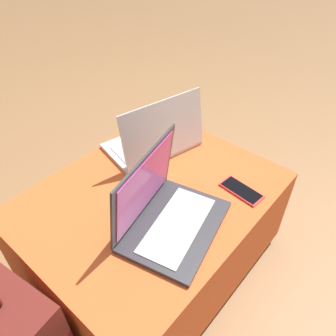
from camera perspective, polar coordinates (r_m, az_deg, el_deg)
name	(u,v)px	position (r m, az deg, el deg)	size (l,w,h in m)	color
ground_plane	(154,260)	(1.48, -2.44, -15.73)	(14.00, 14.00, 0.00)	olive
ottoman	(153,230)	(1.32, -2.70, -10.72)	(0.89, 0.70, 0.41)	maroon
laptop_near	(165,212)	(1.03, -0.51, -7.66)	(0.39, 0.33, 0.26)	#333338
laptop_far	(155,139)	(1.33, -2.20, 5.01)	(0.40, 0.31, 0.24)	silver
cell_phone	(241,191)	(1.19, 12.66, -3.86)	(0.08, 0.16, 0.01)	red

